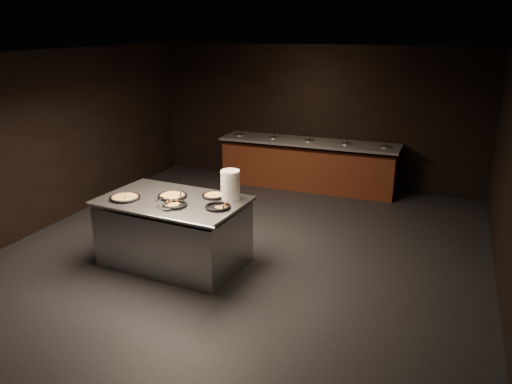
% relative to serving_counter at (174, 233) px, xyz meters
% --- Properties ---
extents(room, '(7.02, 8.02, 2.92)m').
position_rel_serving_counter_xyz_m(room, '(0.79, 0.54, 0.99)').
color(room, black).
rests_on(room, ground).
extents(salad_bar, '(3.70, 0.83, 1.18)m').
position_rel_serving_counter_xyz_m(salad_bar, '(0.79, 4.10, -0.02)').
color(salad_bar, '#591F15').
rests_on(salad_bar, ground).
extents(serving_counter, '(2.09, 1.42, 0.96)m').
position_rel_serving_counter_xyz_m(serving_counter, '(0.00, 0.00, 0.00)').
color(serving_counter, '#B5B8BD').
rests_on(serving_counter, ground).
extents(plate_stack, '(0.26, 0.26, 0.40)m').
position_rel_serving_counter_xyz_m(plate_stack, '(0.74, 0.32, 0.70)').
color(plate_stack, silver).
rests_on(plate_stack, serving_counter).
extents(pan_veggie_whole, '(0.43, 0.43, 0.04)m').
position_rel_serving_counter_xyz_m(pan_veggie_whole, '(-0.62, -0.23, 0.52)').
color(pan_veggie_whole, black).
rests_on(pan_veggie_whole, serving_counter).
extents(pan_cheese_whole, '(0.41, 0.41, 0.04)m').
position_rel_serving_counter_xyz_m(pan_cheese_whole, '(-0.05, 0.08, 0.52)').
color(pan_cheese_whole, black).
rests_on(pan_cheese_whole, serving_counter).
extents(pan_cheese_slices_a, '(0.34, 0.34, 0.04)m').
position_rel_serving_counter_xyz_m(pan_cheese_slices_a, '(0.49, 0.31, 0.52)').
color(pan_cheese_slices_a, black).
rests_on(pan_cheese_slices_a, serving_counter).
extents(pan_cheese_slices_b, '(0.34, 0.34, 0.04)m').
position_rel_serving_counter_xyz_m(pan_cheese_slices_b, '(0.17, -0.23, 0.52)').
color(pan_cheese_slices_b, black).
rests_on(pan_cheese_slices_b, serving_counter).
extents(pan_veggie_slices, '(0.35, 0.35, 0.04)m').
position_rel_serving_counter_xyz_m(pan_veggie_slices, '(0.74, -0.08, 0.52)').
color(pan_veggie_slices, black).
rests_on(pan_veggie_slices, serving_counter).
extents(server_left, '(0.23, 0.33, 0.18)m').
position_rel_serving_counter_xyz_m(server_left, '(0.09, 0.08, 0.59)').
color(server_left, '#B5B8BD').
rests_on(server_left, serving_counter).
extents(server_right, '(0.32, 0.21, 0.17)m').
position_rel_serving_counter_xyz_m(server_right, '(0.05, -0.34, 0.58)').
color(server_right, '#B5B8BD').
rests_on(server_right, serving_counter).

